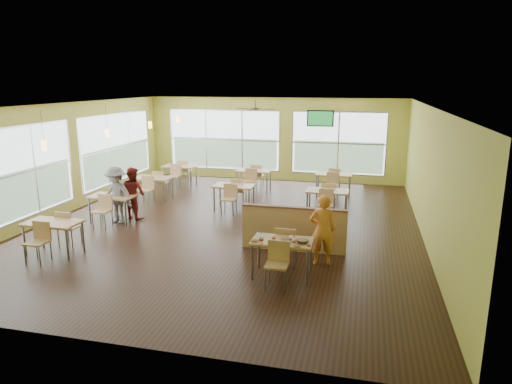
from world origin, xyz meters
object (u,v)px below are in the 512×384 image
main_table (282,246)px  half_wall_divider (294,229)px  food_basket (303,241)px  man_plaid (322,230)px

main_table → half_wall_divider: size_ratio=0.63×
main_table → food_basket: size_ratio=5.92×
half_wall_divider → main_table: bearing=-90.0°
man_plaid → half_wall_divider: bearing=-55.4°
half_wall_divider → man_plaid: 0.98m
main_table → half_wall_divider: 1.45m
man_plaid → food_basket: man_plaid is taller
man_plaid → main_table: bearing=35.6°
food_basket → half_wall_divider: bearing=105.3°
man_plaid → food_basket: 0.89m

